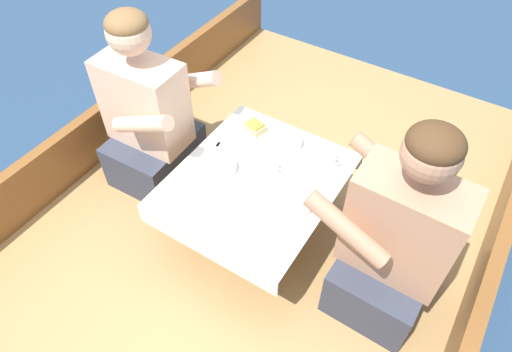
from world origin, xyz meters
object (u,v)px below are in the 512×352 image
Objects in this scene: person_starboard at (395,243)px; sandwich at (255,127)px; coffee_cup_starboard at (271,168)px; person_port at (149,120)px; coffee_cup_port at (328,158)px.

person_starboard is 0.86m from sandwich.
person_starboard is 8.84× the size of sandwich.
sandwich is at bearing 137.50° from coffee_cup_starboard.
coffee_cup_starboard is at bearing 1.56° from person_port.
person_port is at bearing -154.15° from sandwich.
sandwich reaches higher than coffee_cup_port.
coffee_cup_port is (0.39, 0.01, -0.00)m from sandwich.
person_starboard is 9.88× the size of coffee_cup_starboard.
coffee_cup_starboard is at bearing -133.77° from coffee_cup_port.
coffee_cup_port is 1.06× the size of coffee_cup_starboard.
sandwich is at bearing -17.54° from person_starboard.
person_starboard is at bearing -33.88° from coffee_cup_port.
person_port is 0.68m from coffee_cup_starboard.
person_port is at bearing -0.79° from person_starboard.
sandwich is (-0.81, 0.28, -0.00)m from person_starboard.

